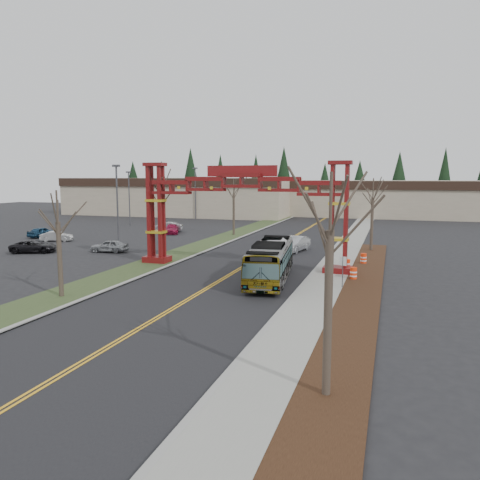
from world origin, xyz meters
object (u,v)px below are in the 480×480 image
at_px(parked_car_near_b, 57,236).
at_px(light_pole_near, 117,199).
at_px(light_pole_mid, 129,194).
at_px(barrel_south, 353,274).
at_px(parked_car_mid_a, 172,229).
at_px(barrel_north, 364,259).
at_px(silver_sedan, 295,244).
at_px(gateway_arch, 242,197).
at_px(retail_building_west, 185,196).
at_px(bare_tree_median_mid, 161,194).
at_px(street_sign, 343,266).
at_px(transit_bus, 270,261).
at_px(bare_tree_right_far, 373,199).
at_px(retail_building_east, 383,198).
at_px(parked_car_near_a, 109,246).
at_px(barrel_mid, 347,265).
at_px(parked_car_near_c, 34,247).
at_px(bare_tree_right_near, 330,232).
at_px(parked_car_mid_b, 42,232).
at_px(bare_tree_median_near, 58,223).
at_px(bare_tree_median_far, 234,194).
at_px(light_pole_far, 195,189).
at_px(parked_car_far_a, 168,227).

xyz_separation_m(parked_car_near_b, light_pole_near, (9.20, -1.00, 4.61)).
xyz_separation_m(light_pole_mid, barrel_south, (37.44, -30.48, -4.48)).
bearing_deg(barrel_south, parked_car_mid_a, 139.26).
bearing_deg(barrel_north, silver_sedan, 143.87).
bearing_deg(light_pole_mid, gateway_arch, -45.48).
distance_m(retail_building_west, parked_car_mid_a, 36.19).
relative_size(bare_tree_median_mid, barrel_south, 8.58).
xyz_separation_m(bare_tree_median_mid, street_sign, (16.89, -6.03, -4.47)).
relative_size(transit_bus, bare_tree_right_far, 1.40).
height_order(retail_building_east, light_pole_near, light_pole_near).
relative_size(transit_bus, parked_car_near_a, 2.79).
bearing_deg(parked_car_near_b, bare_tree_right_far, -107.62).
xyz_separation_m(retail_building_east, barrel_north, (-0.28, -57.05, -3.02)).
bearing_deg(barrel_mid, parked_car_mid_a, 142.64).
relative_size(retail_building_east, barrel_mid, 37.16).
relative_size(parked_car_near_a, street_sign, 1.67).
distance_m(gateway_arch, retail_building_east, 62.80).
distance_m(parked_car_near_c, bare_tree_right_near, 40.10).
height_order(silver_sedan, barrel_mid, silver_sedan).
bearing_deg(parked_car_near_b, parked_car_mid_b, 35.92).
height_order(retail_building_east, bare_tree_right_near, bare_tree_right_near).
xyz_separation_m(parked_car_near_c, bare_tree_median_near, (14.68, -14.06, 4.18)).
bearing_deg(barrel_mid, parked_car_mid_b, 165.10).
bearing_deg(street_sign, light_pole_mid, 137.73).
distance_m(bare_tree_median_mid, bare_tree_right_near, 28.74).
bearing_deg(silver_sedan, bare_tree_median_far, 144.72).
relative_size(parked_car_near_a, light_pole_far, 0.40).
relative_size(retail_building_west, bare_tree_right_far, 6.09).
height_order(parked_car_near_a, light_pole_mid, light_pole_mid).
height_order(bare_tree_right_near, barrel_south, bare_tree_right_near).
distance_m(parked_car_mid_b, bare_tree_median_far, 25.14).
distance_m(parked_car_near_c, light_pole_near, 9.96).
relative_size(retail_building_west, light_pole_mid, 5.36).
xyz_separation_m(transit_bus, barrel_mid, (5.08, 5.18, -0.96)).
xyz_separation_m(barrel_south, barrel_north, (0.33, 6.86, 0.00)).
bearing_deg(barrel_north, gateway_arch, -153.22).
bearing_deg(barrel_south, retail_building_west, 125.16).
distance_m(parked_car_near_a, parked_car_mid_a, 16.65).
height_order(transit_bus, silver_sedan, transit_bus).
bearing_deg(bare_tree_right_far, bare_tree_right_near, -90.00).
xyz_separation_m(retail_building_east, silver_sedan, (-7.51, -51.78, -2.72)).
xyz_separation_m(gateway_arch, parked_car_near_a, (-15.50, 3.85, -5.34)).
bearing_deg(light_pole_far, bare_tree_median_near, -75.13).
height_order(light_pole_mid, barrel_mid, light_pole_mid).
bearing_deg(bare_tree_median_near, parked_car_far_a, 106.14).
distance_m(bare_tree_median_near, barrel_north, 25.44).
height_order(gateway_arch, parked_car_mid_a, gateway_arch).
distance_m(gateway_arch, bare_tree_median_near, 15.18).
distance_m(parked_car_near_a, light_pole_near, 6.43).
bearing_deg(bare_tree_median_near, silver_sedan, 65.50).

